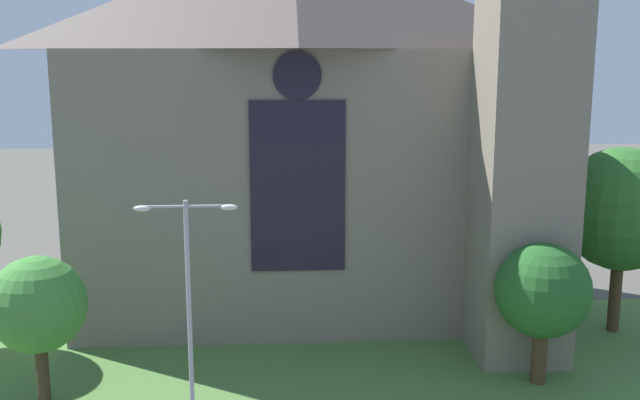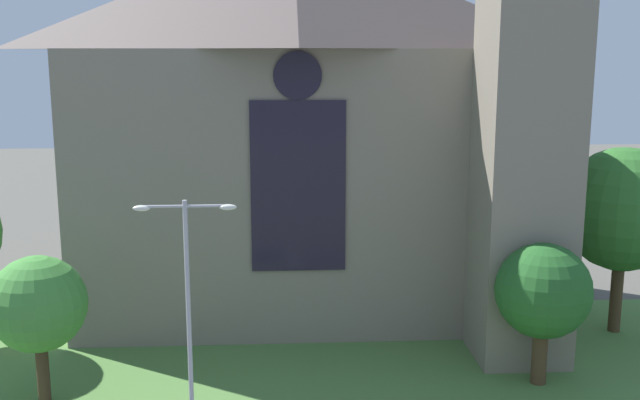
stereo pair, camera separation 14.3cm
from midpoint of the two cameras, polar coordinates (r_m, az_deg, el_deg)
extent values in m
plane|color=#56544C|center=(34.69, 0.51, -12.34)|extent=(160.00, 160.00, 0.00)
cube|color=#517F3D|center=(32.87, 0.77, -13.72)|extent=(120.00, 20.00, 0.01)
cube|color=gray|center=(40.85, -2.08, 1.52)|extent=(22.00, 12.00, 14.00)
cube|color=black|center=(34.77, -1.82, 0.99)|extent=(4.40, 0.16, 8.00)
cylinder|color=black|center=(34.24, -1.87, 9.43)|extent=(2.20, 0.15, 2.20)
cube|color=gray|center=(34.44, 15.17, 2.70)|extent=(4.00, 4.00, 18.00)
cylinder|color=#4C3823|center=(33.71, 16.19, -11.13)|extent=(0.65, 0.65, 2.59)
sphere|color=#235B23|center=(32.78, 16.45, -6.60)|extent=(4.00, 4.00, 4.00)
cylinder|color=#4C3823|center=(40.71, 21.41, -6.54)|extent=(0.60, 0.60, 4.00)
sphere|color=#2D6B28|center=(39.68, 21.85, -0.62)|extent=(6.10, 6.10, 6.10)
cylinder|color=#423021|center=(32.57, -20.43, -12.09)|extent=(0.50, 0.50, 2.73)
sphere|color=#428C38|center=(31.60, -20.78, -7.41)|extent=(3.82, 3.82, 3.82)
cylinder|color=#B2B2B7|center=(26.02, -10.00, -9.90)|extent=(0.16, 0.16, 9.10)
cylinder|color=#B2B2B7|center=(24.90, -11.93, -0.49)|extent=(1.40, 0.10, 0.10)
cylinder|color=#B2B2B7|center=(24.74, -8.72, -0.46)|extent=(1.40, 0.10, 0.10)
ellipsoid|color=white|center=(25.03, -13.52, -0.62)|extent=(0.57, 0.26, 0.20)
ellipsoid|color=white|center=(24.69, -7.10, -0.55)|extent=(0.57, 0.26, 0.20)
camera|label=1|loc=(0.07, -90.13, -0.03)|focal=42.15mm
camera|label=2|loc=(0.07, 89.87, 0.03)|focal=42.15mm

